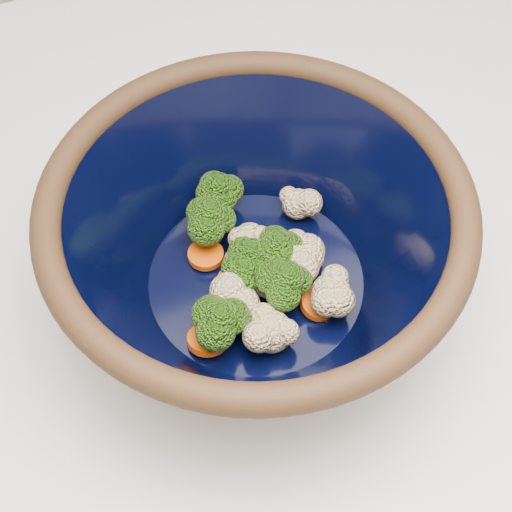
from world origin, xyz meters
name	(u,v)px	position (x,y,z in m)	size (l,w,h in m)	color
mixing_bowl	(256,246)	(-0.07, 0.11, 0.98)	(0.38, 0.38, 0.14)	black
vegetable_pile	(257,265)	(-0.07, 0.10, 0.95)	(0.15, 0.17, 0.05)	#608442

